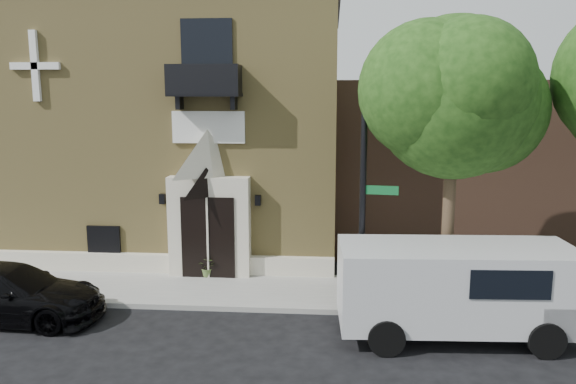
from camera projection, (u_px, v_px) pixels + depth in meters
name	position (u px, v px, depth m)	size (l,w,h in m)	color
ground	(225.00, 312.00, 15.46)	(120.00, 120.00, 0.00)	black
sidewalk	(268.00, 291.00, 16.84)	(42.00, 3.00, 0.15)	gray
church	(187.00, 127.00, 22.71)	(12.20, 11.01, 9.30)	tan
neighbour_building	(556.00, 162.00, 22.83)	(18.00, 8.00, 6.40)	brown
street_tree_left	(456.00, 96.00, 14.34)	(4.97, 4.38, 7.77)	#38281C
black_sedan	(9.00, 293.00, 14.82)	(2.05, 5.04, 1.46)	black
cargo_van	(464.00, 287.00, 13.64)	(5.77, 2.62, 2.31)	silver
street_sign	(364.00, 193.00, 14.82)	(1.01, 1.07, 6.36)	black
fire_hydrant	(388.00, 296.00, 15.23)	(0.41, 0.33, 0.72)	#93070B
dumpster	(525.00, 283.00, 15.48)	(2.12, 1.57, 1.24)	#0E361A
planter	(208.00, 267.00, 17.95)	(0.57, 0.50, 0.64)	#577137
pedestrian_near	(537.00, 271.00, 16.10)	(0.55, 0.36, 1.51)	black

